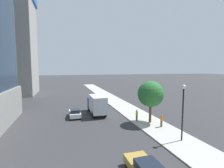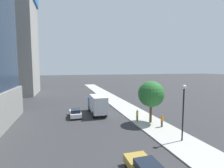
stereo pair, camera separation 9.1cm
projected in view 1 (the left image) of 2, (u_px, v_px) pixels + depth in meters
sidewalk at (151, 124)px, 24.20m from camera, size 4.68×120.00×0.15m
construction_building at (7, 37)px, 49.67m from camera, size 15.51×16.01×40.98m
street_lamp at (183, 105)px, 18.05m from camera, size 0.44×0.44×6.20m
street_tree at (151, 94)px, 24.18m from camera, size 3.79×3.79×6.12m
car_white at (75, 113)px, 27.52m from camera, size 1.76×4.01×1.46m
box_truck at (97, 104)px, 29.19m from camera, size 2.33×6.84×3.41m
pedestrian_orange_shirt at (161, 120)px, 22.61m from camera, size 0.34×0.34×1.73m
pedestrian_yellow_shirt at (137, 115)px, 25.15m from camera, size 0.34×0.34×1.69m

